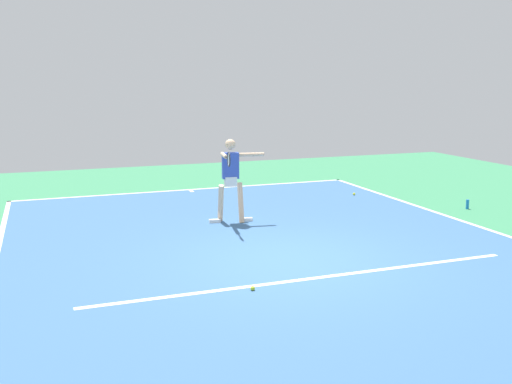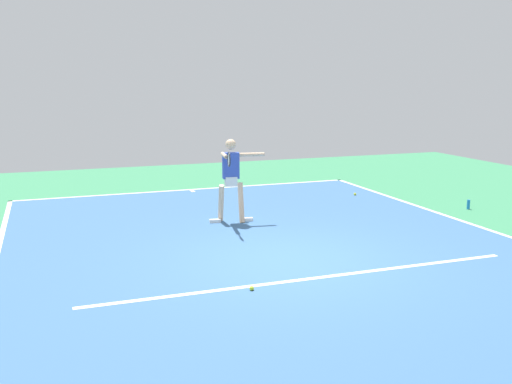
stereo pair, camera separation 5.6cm
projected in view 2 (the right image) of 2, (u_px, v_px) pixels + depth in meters
ground_plane at (288, 260)px, 9.68m from camera, size 23.30×23.30×0.00m
court_surface at (288, 260)px, 9.67m from camera, size 9.24×13.68×0.00m
court_line_baseline_near at (191, 189)px, 15.94m from camera, size 9.24×0.10×0.01m
court_line_sideline_left at (506, 236)px, 11.21m from camera, size 0.10×13.68×0.01m
court_line_service at (312, 278)px, 8.79m from camera, size 6.93×0.10×0.01m
court_line_centre_mark at (192, 191)px, 15.76m from camera, size 0.10×0.30×0.01m
tennis_player at (231, 175)px, 12.10m from camera, size 1.17×1.23×1.77m
tennis_ball_near_player at (252, 288)px, 8.28m from camera, size 0.07×0.07×0.07m
tennis_ball_by_sideline at (355, 194)px, 15.15m from camera, size 0.07×0.07×0.07m
water_bottle at (468, 205)px, 13.50m from camera, size 0.07×0.07×0.22m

